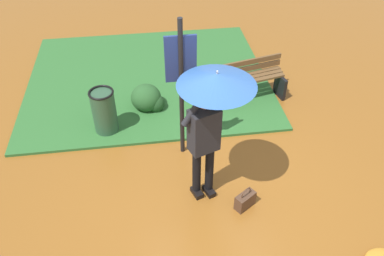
{
  "coord_description": "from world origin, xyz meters",
  "views": [
    {
      "loc": [
        -0.89,
        -3.59,
        4.39
      ],
      "look_at": [
        -0.31,
        0.58,
        0.85
      ],
      "focal_mm": 36.37,
      "sensor_mm": 36.0,
      "label": 1
    }
  ],
  "objects_px": {
    "person_with_umbrella": "(211,106)",
    "trash_bin": "(104,112)",
    "park_bench": "(248,80)",
    "info_sign_post": "(181,75)",
    "handbag": "(245,200)"
  },
  "relations": [
    {
      "from": "park_bench",
      "to": "info_sign_post",
      "type": "bearing_deg",
      "value": -136.73
    },
    {
      "from": "info_sign_post",
      "to": "park_bench",
      "type": "relative_size",
      "value": 1.62
    },
    {
      "from": "person_with_umbrella",
      "to": "trash_bin",
      "type": "height_order",
      "value": "person_with_umbrella"
    },
    {
      "from": "park_bench",
      "to": "handbag",
      "type": "bearing_deg",
      "value": -104.46
    },
    {
      "from": "park_bench",
      "to": "trash_bin",
      "type": "bearing_deg",
      "value": -165.98
    },
    {
      "from": "info_sign_post",
      "to": "park_bench",
      "type": "bearing_deg",
      "value": 43.27
    },
    {
      "from": "park_bench",
      "to": "trash_bin",
      "type": "distance_m",
      "value": 2.7
    },
    {
      "from": "person_with_umbrella",
      "to": "trash_bin",
      "type": "xyz_separation_m",
      "value": [
        -1.49,
        1.56,
        -1.13
      ]
    },
    {
      "from": "trash_bin",
      "to": "handbag",
      "type": "bearing_deg",
      "value": -44.47
    },
    {
      "from": "handbag",
      "to": "park_bench",
      "type": "relative_size",
      "value": 0.26
    },
    {
      "from": "info_sign_post",
      "to": "trash_bin",
      "type": "height_order",
      "value": "info_sign_post"
    },
    {
      "from": "park_bench",
      "to": "person_with_umbrella",
      "type": "bearing_deg",
      "value": -117.01
    },
    {
      "from": "handbag",
      "to": "trash_bin",
      "type": "bearing_deg",
      "value": 135.53
    },
    {
      "from": "person_with_umbrella",
      "to": "trash_bin",
      "type": "distance_m",
      "value": 2.44
    },
    {
      "from": "person_with_umbrella",
      "to": "info_sign_post",
      "type": "relative_size",
      "value": 0.89
    }
  ]
}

